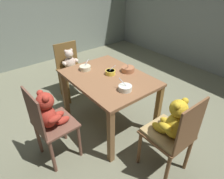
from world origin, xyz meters
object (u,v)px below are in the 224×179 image
Objects in this scene: porridge_bowl_white_near_right at (125,88)px; porridge_bowl_cream_near_left at (85,68)px; dining_table at (109,84)px; teddy_chair_near_left at (70,65)px; porridge_bowl_yellow_center at (110,72)px; teddy_chair_near_right at (173,127)px; teddy_chair_near_front at (49,116)px; porridge_bowl_terracotta_far_center at (128,69)px.

porridge_bowl_cream_near_left is (-0.68, -0.07, -0.00)m from porridge_bowl_white_near_right.
teddy_chair_near_left is at bearing -178.70° from dining_table.
porridge_bowl_cream_near_left is at bearing -149.75° from porridge_bowl_yellow_center.
teddy_chair_near_right reaches higher than teddy_chair_near_front.
porridge_bowl_terracotta_far_center is 0.54m from porridge_bowl_cream_near_left.
porridge_bowl_white_near_right is (0.38, -0.10, 0.00)m from porridge_bowl_yellow_center.
teddy_chair_near_right reaches higher than teddy_chair_near_left.
porridge_bowl_white_near_right reaches higher than dining_table.
porridge_bowl_cream_near_left reaches higher than dining_table.
teddy_chair_near_front is at bearing -109.76° from porridge_bowl_white_near_right.
porridge_bowl_cream_near_left is at bearing -6.07° from teddy_chair_near_left.
teddy_chair_near_right is at bearing 0.80° from dining_table.
teddy_chair_near_front is 5.58× the size of porridge_bowl_terracotta_far_center.
teddy_chair_near_left is at bearing 178.76° from porridge_bowl_white_near_right.
dining_table is 1.22× the size of teddy_chair_near_front.
porridge_bowl_terracotta_far_center is (0.04, 0.27, 0.13)m from dining_table.
teddy_chair_near_left reaches higher than porridge_bowl_yellow_center.
teddy_chair_near_front is 6.03× the size of porridge_bowl_cream_near_left.
dining_table is 7.33× the size of porridge_bowl_cream_near_left.
teddy_chair_near_left is 5.76× the size of porridge_bowl_cream_near_left.
porridge_bowl_terracotta_far_center reaches higher than porridge_bowl_yellow_center.
teddy_chair_near_left is at bearing -175.16° from porridge_bowl_yellow_center.
teddy_chair_near_right is 0.99m from porridge_bowl_yellow_center.
porridge_bowl_yellow_center is at bearing -1.98° from teddy_chair_near_right.
porridge_bowl_white_near_right is 1.02× the size of porridge_bowl_cream_near_left.
teddy_chair_near_right is 1.04× the size of teddy_chair_near_front.
porridge_bowl_terracotta_far_center reaches higher than dining_table.
teddy_chair_near_front is 1.09m from porridge_bowl_terracotta_far_center.
porridge_bowl_cream_near_left is (-0.37, -0.39, -0.01)m from porridge_bowl_terracotta_far_center.
teddy_chair_near_right is 5.79× the size of porridge_bowl_terracotta_far_center.
porridge_bowl_yellow_center is at bearing 4.89° from teddy_chair_near_front.
porridge_bowl_white_near_right is at bearing -22.18° from teddy_chair_near_front.
dining_table is at bearing 171.91° from porridge_bowl_white_near_right.
porridge_bowl_yellow_center is at bearing 7.77° from teddy_chair_near_left.
teddy_chair_near_front is at bearing -82.69° from porridge_bowl_yellow_center.
dining_table is at bearing 19.44° from porridge_bowl_cream_near_left.
porridge_bowl_white_near_right is at bearing -15.27° from porridge_bowl_yellow_center.
porridge_bowl_terracotta_far_center is (0.98, 0.29, 0.22)m from teddy_chair_near_left.
porridge_bowl_yellow_center is at bearing 164.73° from porridge_bowl_white_near_right.
teddy_chair_near_right is (0.94, 0.01, -0.03)m from dining_table.
porridge_bowl_yellow_center is (0.90, 0.08, 0.21)m from teddy_chair_near_left.
porridge_bowl_yellow_center is (-0.08, -0.21, -0.01)m from porridge_bowl_terracotta_far_center.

